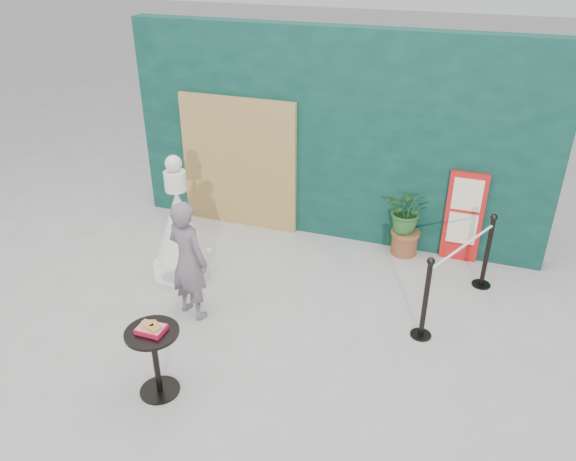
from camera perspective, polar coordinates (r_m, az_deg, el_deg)
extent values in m
plane|color=#ADAAA5|center=(6.17, -3.83, -13.28)|extent=(60.00, 60.00, 0.00)
cube|color=black|center=(8.03, 4.71, 9.41)|extent=(6.00, 0.30, 3.00)
cube|color=tan|center=(8.46, -5.05, 6.79)|extent=(1.80, 0.08, 2.00)
imported|color=#665761|center=(6.53, -10.11, -2.99)|extent=(0.62, 0.50, 1.48)
cube|color=red|center=(7.95, 17.42, 1.28)|extent=(0.50, 0.06, 1.30)
cube|color=beige|center=(7.77, 17.77, 3.47)|extent=(0.38, 0.02, 0.45)
cube|color=beige|center=(7.98, 17.25, 0.22)|extent=(0.38, 0.02, 0.45)
cube|color=red|center=(8.14, 16.90, -1.95)|extent=(0.38, 0.02, 0.18)
cube|color=white|center=(7.57, -10.53, -3.50)|extent=(0.57, 0.57, 0.31)
cone|color=silver|center=(7.27, -10.95, 0.67)|extent=(0.66, 0.66, 0.93)
cylinder|color=silver|center=(7.02, -11.39, 4.95)|extent=(0.27, 0.27, 0.25)
sphere|color=silver|center=(6.94, -11.57, 6.68)|extent=(0.21, 0.21, 0.21)
cylinder|color=black|center=(5.99, -12.86, -15.52)|extent=(0.40, 0.40, 0.02)
cylinder|color=black|center=(5.76, -13.24, -12.99)|extent=(0.06, 0.06, 0.72)
cylinder|color=black|center=(5.52, -13.67, -10.06)|extent=(0.52, 0.52, 0.03)
cube|color=red|center=(5.50, -13.72, -9.73)|extent=(0.26, 0.19, 0.05)
cube|color=#EB1F40|center=(5.48, -13.75, -9.50)|extent=(0.24, 0.17, 0.00)
cube|color=#C59048|center=(5.50, -14.07, -9.22)|extent=(0.15, 0.14, 0.02)
cube|color=#CF8F4B|center=(5.43, -13.43, -9.62)|extent=(0.13, 0.13, 0.02)
cone|color=yellow|center=(5.48, -13.34, -8.99)|extent=(0.06, 0.06, 0.06)
cylinder|color=brown|center=(8.13, 11.72, -1.32)|extent=(0.36, 0.36, 0.30)
cylinder|color=brown|center=(8.04, 11.85, -0.22)|extent=(0.40, 0.40, 0.05)
imported|color=#285A26|center=(7.88, 12.10, 2.07)|extent=(0.60, 0.52, 0.67)
cylinder|color=black|center=(6.68, 13.32, -10.26)|extent=(0.24, 0.24, 0.02)
cylinder|color=black|center=(6.40, 13.78, -6.96)|extent=(0.06, 0.06, 0.96)
sphere|color=black|center=(6.13, 14.32, -3.06)|extent=(0.09, 0.09, 0.09)
cylinder|color=black|center=(7.75, 19.01, -5.21)|extent=(0.24, 0.24, 0.02)
cylinder|color=black|center=(7.51, 19.56, -2.21)|extent=(0.06, 0.06, 0.96)
sphere|color=black|center=(7.28, 20.20, 1.26)|extent=(0.09, 0.09, 0.09)
cylinder|color=silver|center=(6.74, 17.38, -1.53)|extent=(0.63, 1.31, 0.03)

